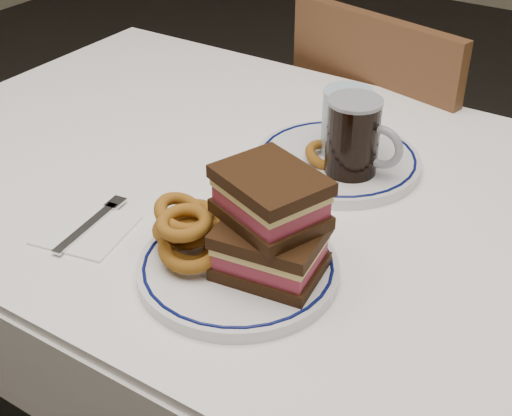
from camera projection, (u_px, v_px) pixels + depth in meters
The scene contains 11 objects.
dining_table at pixel (252, 229), 1.19m from camera, with size 1.27×0.87×0.75m.
chair_far at pixel (391, 175), 1.66m from camera, with size 0.49×0.49×0.88m.
main_plate at pixel (238, 268), 0.92m from camera, with size 0.26×0.26×0.02m.
reuben_sandwich at pixel (270, 224), 0.87m from camera, with size 0.16×0.14×0.13m.
onion_rings_main at pixel (187, 230), 0.92m from camera, with size 0.13×0.13×0.08m.
ketchup_ramekin at pixel (258, 223), 0.96m from camera, with size 0.05×0.05×0.03m.
beer_mug at pixel (354, 141), 1.08m from camera, with size 0.12×0.08×0.14m.
water_glass at pixel (346, 127), 1.14m from camera, with size 0.08×0.08×0.12m, color #A5C1D5.
far_plate at pixel (338, 160), 1.15m from camera, with size 0.27×0.27×0.02m.
onion_rings_far at pixel (341, 153), 1.13m from camera, with size 0.11×0.09×0.05m.
napkin_fork at pixel (88, 228), 1.00m from camera, with size 0.14×0.16×0.01m.
Camera 1 is at (0.54, -0.81, 1.33)m, focal length 50.00 mm.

